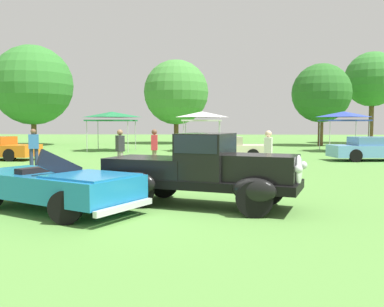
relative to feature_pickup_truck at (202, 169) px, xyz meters
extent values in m
plane|color=#568C3D|center=(-0.69, -0.34, -0.87)|extent=(120.00, 120.00, 0.00)
cube|color=black|center=(-0.04, 0.01, -0.31)|extent=(4.76, 2.82, 0.20)
cube|color=black|center=(1.25, -0.42, 0.07)|extent=(1.94, 1.57, 0.60)
ellipsoid|color=silver|center=(2.07, -0.70, 0.05)|extent=(0.32, 0.54, 0.68)
cube|color=black|center=(0.08, -0.03, 0.31)|extent=(1.47, 1.65, 1.04)
cube|color=black|center=(0.08, -0.03, 0.61)|extent=(1.39, 1.65, 0.40)
cube|color=black|center=(-1.25, 0.42, -0.01)|extent=(2.32, 1.97, 0.48)
ellipsoid|color=black|center=(1.55, 0.24, -0.31)|extent=(0.99, 0.64, 0.52)
ellipsoid|color=black|center=(1.09, -1.13, -0.31)|extent=(0.99, 0.64, 0.52)
ellipsoid|color=black|center=(-1.02, 1.11, -0.31)|extent=(0.99, 0.64, 0.52)
ellipsoid|color=black|center=(-1.48, -0.26, -0.31)|extent=(0.99, 0.64, 0.52)
sphere|color=silver|center=(2.25, -0.30, 0.13)|extent=(0.18, 0.18, 0.18)
sphere|color=silver|center=(1.97, -1.13, 0.13)|extent=(0.18, 0.18, 0.18)
cylinder|color=black|center=(1.55, 0.24, -0.49)|extent=(0.76, 0.24, 0.76)
cylinder|color=black|center=(1.09, -1.13, -0.49)|extent=(0.76, 0.24, 0.76)
cylinder|color=black|center=(-1.02, 1.11, -0.49)|extent=(0.76, 0.24, 0.76)
cylinder|color=black|center=(-1.48, -0.26, -0.49)|extent=(0.76, 0.24, 0.76)
cube|color=#1E7AB7|center=(-3.31, -0.59, -0.30)|extent=(4.31, 3.43, 0.52)
cube|color=#1E7AB7|center=(-2.29, -1.16, -0.10)|extent=(2.11, 2.04, 0.20)
cube|color=black|center=(-3.09, -0.72, 0.12)|extent=(0.65, 1.12, 0.82)
cube|color=black|center=(-3.65, -0.41, -0.06)|extent=(0.83, 1.19, 0.28)
cube|color=silver|center=(-1.50, -1.60, -0.59)|extent=(0.88, 1.49, 0.12)
cylinder|color=black|center=(-1.83, -0.53, -0.54)|extent=(0.66, 0.20, 0.66)
cylinder|color=black|center=(-2.57, -1.89, -0.54)|extent=(0.66, 0.20, 0.66)
cylinder|color=black|center=(-4.01, 0.68, -0.54)|extent=(0.66, 0.20, 0.66)
cylinder|color=black|center=(-9.92, 10.82, -0.55)|extent=(0.64, 0.22, 0.64)
cube|color=beige|center=(0.98, 12.03, -0.37)|extent=(4.34, 1.93, 0.60)
cube|color=#B3AB8E|center=(0.81, 12.02, 0.13)|extent=(1.95, 1.56, 0.44)
cylinder|color=black|center=(2.30, 11.34, -0.55)|extent=(0.64, 0.22, 0.64)
cylinder|color=black|center=(-0.24, 11.18, -0.55)|extent=(0.64, 0.22, 0.64)
cube|color=#669EDB|center=(8.60, 12.16, -0.37)|extent=(4.64, 2.13, 0.60)
cube|color=#517EAF|center=(8.42, 12.14, 0.13)|extent=(2.11, 1.64, 0.44)
cylinder|color=black|center=(7.33, 11.26, -0.55)|extent=(0.64, 0.22, 0.64)
cylinder|color=#283351|center=(-7.12, 7.48, -0.44)|extent=(0.16, 0.16, 0.86)
cylinder|color=#283351|center=(-7.30, 7.39, -0.44)|extent=(0.16, 0.16, 0.86)
cube|color=#336BB2|center=(-7.21, 7.44, 0.29)|extent=(0.46, 0.39, 0.60)
sphere|color=brown|center=(-7.21, 7.44, 0.71)|extent=(0.22, 0.22, 0.22)
cylinder|color=#9E998E|center=(-3.31, 6.13, -0.44)|extent=(0.16, 0.16, 0.86)
cylinder|color=#9E998E|center=(-3.21, 5.96, -0.44)|extent=(0.16, 0.16, 0.86)
cube|color=#2D2D33|center=(-3.26, 6.05, 0.29)|extent=(0.41, 0.47, 0.60)
sphere|color=#936B4C|center=(-3.26, 6.05, 0.71)|extent=(0.22, 0.22, 0.22)
cylinder|color=#9E998E|center=(2.06, 4.07, -0.44)|extent=(0.16, 0.16, 0.86)
cylinder|color=#9E998E|center=(2.11, 4.27, -0.44)|extent=(0.16, 0.16, 0.86)
cube|color=silver|center=(2.08, 4.17, 0.29)|extent=(0.33, 0.45, 0.60)
sphere|color=beige|center=(2.08, 4.17, 0.71)|extent=(0.22, 0.22, 0.22)
cylinder|color=#7F7056|center=(-2.07, 6.95, -0.44)|extent=(0.16, 0.16, 0.86)
cylinder|color=#7F7056|center=(-2.05, 6.75, -0.44)|extent=(0.16, 0.16, 0.86)
cube|color=#D1333D|center=(-2.06, 6.85, 0.29)|extent=(0.27, 0.42, 0.60)
sphere|color=brown|center=(-2.06, 6.85, 0.71)|extent=(0.22, 0.22, 0.22)
cylinder|color=#B7B7BC|center=(-5.31, 20.45, 0.16)|extent=(0.05, 0.05, 2.05)
cylinder|color=#B7B7BC|center=(-5.31, 17.71, 0.16)|extent=(0.05, 0.05, 2.05)
cylinder|color=#B7B7BC|center=(-8.05, 20.45, 0.16)|extent=(0.05, 0.05, 2.05)
cylinder|color=#B7B7BC|center=(-8.05, 17.71, 0.16)|extent=(0.05, 0.05, 2.05)
cube|color=#1E703D|center=(-6.68, 19.08, 1.23)|extent=(3.05, 3.05, 0.10)
pyramid|color=#1E703D|center=(-6.68, 19.08, 1.65)|extent=(2.99, 2.99, 0.38)
cylinder|color=#B7B7BC|center=(0.77, 20.16, 0.16)|extent=(0.05, 0.05, 2.05)
cylinder|color=#B7B7BC|center=(0.77, 17.77, 0.16)|extent=(0.05, 0.05, 2.05)
cylinder|color=#B7B7BC|center=(-1.63, 20.16, 0.16)|extent=(0.05, 0.05, 2.05)
cylinder|color=#B7B7BC|center=(-1.63, 17.77, 0.16)|extent=(0.05, 0.05, 2.05)
cube|color=silver|center=(-0.43, 18.97, 1.23)|extent=(2.66, 2.66, 0.10)
pyramid|color=silver|center=(-0.43, 18.97, 1.65)|extent=(2.60, 2.60, 0.38)
cylinder|color=#B7B7BC|center=(10.38, 20.25, 0.16)|extent=(0.05, 0.05, 2.05)
cylinder|color=#B7B7BC|center=(10.38, 17.74, 0.16)|extent=(0.05, 0.05, 2.05)
cylinder|color=#B7B7BC|center=(7.87, 20.25, 0.16)|extent=(0.05, 0.05, 2.05)
cylinder|color=#B7B7BC|center=(7.87, 17.74, 0.16)|extent=(0.05, 0.05, 2.05)
cube|color=#2D429E|center=(9.13, 19.00, 1.23)|extent=(2.78, 2.78, 0.10)
pyramid|color=#2D429E|center=(9.13, 19.00, 1.65)|extent=(2.73, 2.73, 0.38)
cylinder|color=brown|center=(-15.04, 25.61, 0.77)|extent=(0.44, 0.44, 3.29)
sphere|color=#337A2D|center=(-15.04, 25.61, 4.28)|extent=(6.76, 6.76, 6.76)
cylinder|color=brown|center=(-3.09, 29.52, 0.70)|extent=(0.44, 0.44, 3.13)
sphere|color=#428938|center=(-3.09, 29.52, 3.92)|extent=(6.02, 6.02, 6.02)
cylinder|color=brown|center=(9.49, 26.33, 0.67)|extent=(0.44, 0.44, 3.09)
sphere|color=#286623|center=(9.49, 26.33, 3.58)|extent=(4.96, 4.96, 4.96)
cylinder|color=brown|center=(15.16, 30.25, 1.43)|extent=(0.44, 0.44, 4.60)
sphere|color=#337A2D|center=(15.16, 30.25, 5.12)|extent=(5.05, 5.05, 5.05)
camera|label=1|loc=(0.20, -9.65, 1.07)|focal=39.08mm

